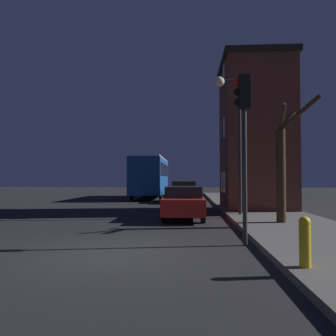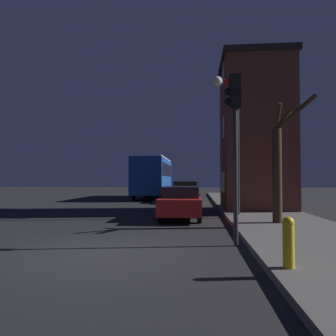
# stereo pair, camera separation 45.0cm
# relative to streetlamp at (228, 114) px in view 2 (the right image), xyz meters

# --- Properties ---
(ground_plane) EXTENTS (120.00, 120.00, 0.00)m
(ground_plane) POSITION_rel_streetlamp_xyz_m (-3.77, -7.20, -4.65)
(ground_plane) COLOR black
(brick_building) EXTENTS (3.72, 4.53, 8.10)m
(brick_building) POSITION_rel_streetlamp_xyz_m (1.78, 3.35, -0.41)
(brick_building) COLOR brown
(brick_building) RESTS_ON sidewalk
(streetlamp) EXTENTS (1.21, 0.47, 6.22)m
(streetlamp) POSITION_rel_streetlamp_xyz_m (0.00, 0.00, 0.00)
(streetlamp) COLOR #28282B
(streetlamp) RESTS_ON sidewalk
(traffic_light) EXTENTS (0.43, 0.24, 4.49)m
(traffic_light) POSITION_rel_streetlamp_xyz_m (-0.44, -6.12, -1.43)
(traffic_light) COLOR #28282B
(traffic_light) RESTS_ON ground
(bare_tree) EXTENTS (1.42, 1.27, 4.50)m
(bare_tree) POSITION_rel_streetlamp_xyz_m (1.54, -2.70, -2.40)
(bare_tree) COLOR #382819
(bare_tree) RESTS_ON sidewalk
(bus) EXTENTS (2.55, 9.62, 3.60)m
(bus) POSITION_rel_streetlamp_xyz_m (-5.28, 14.41, -2.51)
(bus) COLOR #194793
(bus) RESTS_ON ground
(car_near_lane) EXTENTS (1.72, 4.68, 1.41)m
(car_near_lane) POSITION_rel_streetlamp_xyz_m (-2.09, -0.34, -3.91)
(car_near_lane) COLOR #B21E19
(car_near_lane) RESTS_ON ground
(car_mid_lane) EXTENTS (1.89, 3.88, 1.56)m
(car_mid_lane) POSITION_rel_streetlamp_xyz_m (-2.21, 9.31, -3.84)
(car_mid_lane) COLOR olive
(car_mid_lane) RESTS_ON ground
(car_far_lane) EXTENTS (1.83, 4.76, 1.51)m
(car_far_lane) POSITION_rel_streetlamp_xyz_m (-2.19, 18.97, -3.85)
(car_far_lane) COLOR black
(car_far_lane) RESTS_ON ground
(fire_hydrant) EXTENTS (0.21, 0.21, 0.91)m
(fire_hydrant) POSITION_rel_streetlamp_xyz_m (0.19, -8.79, -4.01)
(fire_hydrant) COLOR gold
(fire_hydrant) RESTS_ON sidewalk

